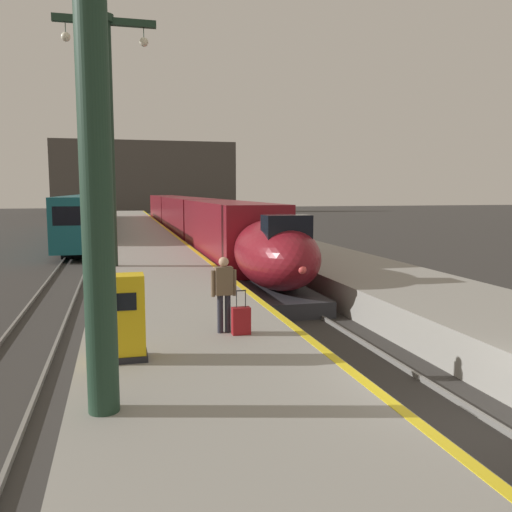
{
  "coord_description": "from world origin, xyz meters",
  "views": [
    {
      "loc": [
        -5.63,
        -7.54,
        4.18
      ],
      "look_at": [
        -0.77,
        11.39,
        1.8
      ],
      "focal_mm": 37.73,
      "sensor_mm": 36.0,
      "label": 1
    }
  ],
  "objects_px": {
    "highspeed_train_main": "(190,218)",
    "rolling_suitcase": "(241,321)",
    "regional_train_adjacent": "(89,214)",
    "station_column_mid": "(108,120)",
    "ticket_machine_yellow": "(126,321)",
    "passenger_near_edge": "(224,288)"
  },
  "relations": [
    {
      "from": "highspeed_train_main",
      "to": "rolling_suitcase",
      "type": "relative_size",
      "value": 57.39
    },
    {
      "from": "rolling_suitcase",
      "to": "highspeed_train_main",
      "type": "bearing_deg",
      "value": 84.53
    },
    {
      "from": "regional_train_adjacent",
      "to": "station_column_mid",
      "type": "distance_m",
      "value": 27.92
    },
    {
      "from": "ticket_machine_yellow",
      "to": "rolling_suitcase",
      "type": "bearing_deg",
      "value": 25.87
    },
    {
      "from": "passenger_near_edge",
      "to": "ticket_machine_yellow",
      "type": "distance_m",
      "value": 2.58
    },
    {
      "from": "ticket_machine_yellow",
      "to": "highspeed_train_main",
      "type": "bearing_deg",
      "value": 80.57
    },
    {
      "from": "rolling_suitcase",
      "to": "ticket_machine_yellow",
      "type": "height_order",
      "value": "ticket_machine_yellow"
    },
    {
      "from": "station_column_mid",
      "to": "regional_train_adjacent",
      "type": "bearing_deg",
      "value": 94.59
    },
    {
      "from": "highspeed_train_main",
      "to": "regional_train_adjacent",
      "type": "xyz_separation_m",
      "value": [
        -8.1,
        7.0,
        0.17
      ]
    },
    {
      "from": "highspeed_train_main",
      "to": "ticket_machine_yellow",
      "type": "distance_m",
      "value": 33.88
    },
    {
      "from": "highspeed_train_main",
      "to": "station_column_mid",
      "type": "xyz_separation_m",
      "value": [
        -5.9,
        -20.4,
        5.08
      ]
    },
    {
      "from": "regional_train_adjacent",
      "to": "rolling_suitcase",
      "type": "distance_m",
      "value": 39.56
    },
    {
      "from": "regional_train_adjacent",
      "to": "highspeed_train_main",
      "type": "bearing_deg",
      "value": -40.83
    },
    {
      "from": "passenger_near_edge",
      "to": "rolling_suitcase",
      "type": "relative_size",
      "value": 1.72
    },
    {
      "from": "highspeed_train_main",
      "to": "regional_train_adjacent",
      "type": "height_order",
      "value": "regional_train_adjacent"
    },
    {
      "from": "station_column_mid",
      "to": "passenger_near_edge",
      "type": "height_order",
      "value": "station_column_mid"
    },
    {
      "from": "station_column_mid",
      "to": "highspeed_train_main",
      "type": "bearing_deg",
      "value": 73.87
    },
    {
      "from": "regional_train_adjacent",
      "to": "ticket_machine_yellow",
      "type": "relative_size",
      "value": 22.87
    },
    {
      "from": "passenger_near_edge",
      "to": "ticket_machine_yellow",
      "type": "height_order",
      "value": "passenger_near_edge"
    },
    {
      "from": "passenger_near_edge",
      "to": "ticket_machine_yellow",
      "type": "xyz_separation_m",
      "value": [
        -2.13,
        -1.44,
        -0.25
      ]
    },
    {
      "from": "passenger_near_edge",
      "to": "rolling_suitcase",
      "type": "xyz_separation_m",
      "value": [
        0.33,
        -0.24,
        -0.69
      ]
    },
    {
      "from": "passenger_near_edge",
      "to": "station_column_mid",
      "type": "bearing_deg",
      "value": 102.08
    }
  ]
}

